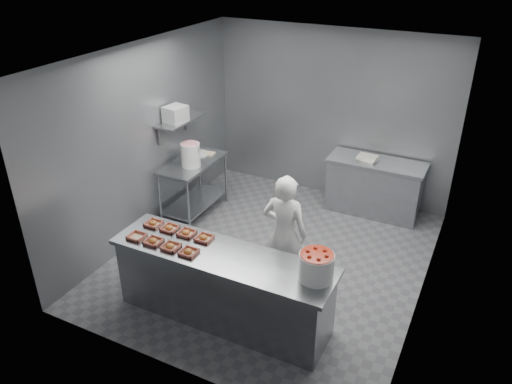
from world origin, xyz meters
TOP-DOWN VIEW (x-y plane):
  - floor at (0.00, 0.00)m, footprint 4.50×4.50m
  - ceiling at (0.00, 0.00)m, footprint 4.50×4.50m
  - wall_back at (0.00, 2.25)m, footprint 4.00×0.04m
  - wall_left at (-2.00, 0.00)m, footprint 0.04×4.50m
  - wall_right at (2.00, 0.00)m, footprint 0.04×4.50m
  - service_counter at (0.00, -1.35)m, footprint 2.60×0.70m
  - prep_table at (-1.65, 0.60)m, footprint 0.60×1.20m
  - back_counter at (0.90, 1.90)m, footprint 1.50×0.60m
  - wall_shelf at (-1.82, 0.60)m, footprint 0.35×0.90m
  - tray_0 at (-1.05, -1.51)m, footprint 0.19×0.18m
  - tray_1 at (-0.81, -1.51)m, footprint 0.19×0.18m
  - tray_2 at (-0.57, -1.51)m, footprint 0.19×0.18m
  - tray_3 at (-0.33, -1.51)m, footprint 0.19×0.18m
  - tray_4 at (-1.05, -1.19)m, footprint 0.19×0.18m
  - tray_5 at (-0.81, -1.19)m, footprint 0.19×0.18m
  - tray_6 at (-0.57, -1.19)m, footprint 0.19×0.18m
  - tray_7 at (-0.33, -1.19)m, footprint 0.19×0.18m
  - worker at (0.38, -0.47)m, footprint 0.58×0.40m
  - strawberry_tub at (1.08, -1.29)m, footprint 0.36×0.36m
  - glaze_bucket at (-1.59, 0.47)m, footprint 0.30×0.28m
  - bucket_lid at (-1.72, 0.90)m, footprint 0.36×0.36m
  - rag at (-1.58, 0.98)m, footprint 0.17×0.15m
  - appliance at (-1.82, 0.49)m, footprint 0.32×0.35m
  - paper_stack at (0.74, 1.90)m, footprint 0.34×0.27m

SIDE VIEW (x-z plane):
  - floor at x=0.00m, z-range 0.00..0.00m
  - back_counter at x=0.90m, z-range 0.00..0.90m
  - service_counter at x=0.00m, z-range 0.00..0.90m
  - prep_table at x=-1.65m, z-range 0.14..1.04m
  - worker at x=0.38m, z-range 0.00..1.56m
  - bucket_lid at x=-1.72m, z-range 0.90..0.92m
  - rag at x=-1.58m, z-range 0.90..0.92m
  - tray_0 at x=-1.05m, z-range 0.90..0.94m
  - tray_1 at x=-0.81m, z-range 0.89..0.95m
  - tray_2 at x=-0.57m, z-range 0.89..0.95m
  - tray_3 at x=-0.33m, z-range 0.89..0.95m
  - tray_4 at x=-1.05m, z-range 0.89..0.95m
  - tray_5 at x=-0.81m, z-range 0.89..0.95m
  - tray_6 at x=-0.57m, z-range 0.89..0.95m
  - tray_7 at x=-0.33m, z-range 0.89..0.95m
  - paper_stack at x=0.74m, z-range 0.90..0.96m
  - strawberry_tub at x=1.08m, z-range 0.91..1.21m
  - glaze_bucket at x=-1.59m, z-range 0.87..1.31m
  - wall_back at x=0.00m, z-range 0.00..2.80m
  - wall_left at x=-2.00m, z-range 0.00..2.80m
  - wall_right at x=2.00m, z-range 0.00..2.80m
  - wall_shelf at x=-1.82m, z-range 1.54..1.56m
  - appliance at x=-1.82m, z-range 1.56..1.80m
  - ceiling at x=0.00m, z-range 2.80..2.80m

